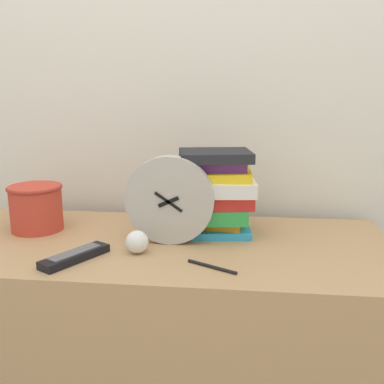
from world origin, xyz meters
TOP-DOWN VIEW (x-y plane):
  - wall_back at (0.00, 0.63)m, footprint 6.00×0.04m
  - desk at (0.00, 0.28)m, footprint 1.27×0.56m
  - desk_clock at (0.02, 0.28)m, footprint 0.24×0.04m
  - book_stack at (0.13, 0.38)m, footprint 0.26×0.20m
  - basket at (-0.40, 0.35)m, footprint 0.16×0.16m
  - tv_remote at (-0.20, 0.12)m, footprint 0.14×0.19m
  - crumpled_paper_ball at (-0.05, 0.19)m, footprint 0.06×0.06m
  - pen at (0.15, 0.11)m, footprint 0.12×0.07m

SIDE VIEW (x-z plane):
  - desk at x=0.00m, z-range 0.00..0.75m
  - pen at x=0.15m, z-range 0.75..0.76m
  - tv_remote at x=-0.20m, z-range 0.75..0.77m
  - crumpled_paper_ball at x=-0.05m, z-range 0.75..0.81m
  - basket at x=-0.40m, z-range 0.76..0.89m
  - desk_clock at x=0.02m, z-range 0.75..1.00m
  - book_stack at x=0.13m, z-range 0.75..1.00m
  - wall_back at x=0.00m, z-range 0.00..2.40m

